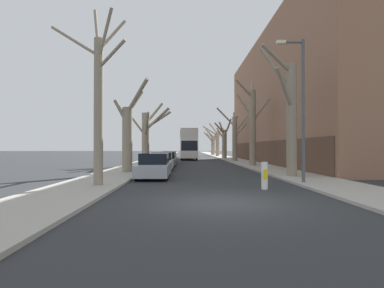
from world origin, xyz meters
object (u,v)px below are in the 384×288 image
object	(u,v)px
street_tree_right_0	(290,114)
parked_car_1	(162,162)
street_tree_right_2	(235,135)
parked_car_0	(154,166)
street_tree_left_0	(98,99)
street_tree_left_1	(128,134)
street_tree_right_1	(252,124)
street_tree_right_4	(217,141)
lamp_post	(301,103)
street_tree_right_3	(224,141)
street_tree_right_5	(213,143)
traffic_bollard	(265,176)
parked_car_2	(166,159)
street_tree_left_2	(147,134)
double_decker_bus	(189,143)
parked_car_3	(169,158)

from	to	relation	value
street_tree_right_0	parked_car_1	xyz separation A→B (m)	(-8.21, 6.07, -3.17)
street_tree_right_2	parked_car_0	xyz separation A→B (m)	(-8.28, -20.77, -2.72)
street_tree_left_0	parked_car_1	xyz separation A→B (m)	(2.13, 10.16, -3.39)
street_tree_left_1	parked_car_1	distance (m)	4.21
street_tree_right_1	street_tree_right_4	world-z (taller)	street_tree_right_1
street_tree_right_1	lamp_post	bearing A→B (deg)	-92.69
street_tree_right_0	street_tree_right_3	distance (m)	31.80
street_tree_right_5	traffic_bollard	xyz separation A→B (m)	(-2.89, -57.67, -2.23)
street_tree_left_1	parked_car_2	world-z (taller)	street_tree_left_1
street_tree_left_0	street_tree_right_2	bearing A→B (deg)	67.41
traffic_bollard	street_tree_right_3	bearing A→B (deg)	85.46
street_tree_right_4	parked_car_1	world-z (taller)	street_tree_right_4
street_tree_right_0	parked_car_0	xyz separation A→B (m)	(-8.21, 0.16, -3.16)
street_tree_right_0	traffic_bollard	size ratio (longest dim) A/B	6.83
street_tree_left_0	parked_car_0	size ratio (longest dim) A/B	1.92
street_tree_left_0	traffic_bollard	size ratio (longest dim) A/B	7.26
street_tree_right_5	lamp_post	xyz separation A→B (m)	(-0.63, -56.04, 1.24)
traffic_bollard	lamp_post	bearing A→B (deg)	35.84
street_tree_left_1	street_tree_right_5	distance (m)	50.77
street_tree_right_4	lamp_post	size ratio (longest dim) A/B	0.96
street_tree_left_2	street_tree_right_3	world-z (taller)	street_tree_left_2
street_tree_right_3	parked_car_2	bearing A→B (deg)	-112.15
parked_car_1	street_tree_left_2	bearing A→B (deg)	107.89
street_tree_right_1	street_tree_right_2	xyz separation A→B (m)	(0.00, 10.40, -0.72)
parked_car_1	lamp_post	distance (m)	12.51
street_tree_right_3	parked_car_0	bearing A→B (deg)	-104.67
street_tree_left_0	street_tree_right_2	xyz separation A→B (m)	(10.41, 25.02, -0.66)
street_tree_right_2	double_decker_bus	xyz separation A→B (m)	(-5.90, 7.56, -0.86)
parked_car_1	parked_car_3	world-z (taller)	parked_car_1
double_decker_bus	lamp_post	world-z (taller)	lamp_post
street_tree_right_2	street_tree_right_5	bearing A→B (deg)	90.03
street_tree_right_3	lamp_post	xyz separation A→B (m)	(-0.65, -35.04, 1.07)
street_tree_left_2	parked_car_0	distance (m)	12.53
street_tree_left_1	street_tree_left_0	bearing A→B (deg)	-89.87
street_tree_left_1	lamp_post	distance (m)	11.73
street_tree_right_3	parked_car_3	bearing A→B (deg)	-118.64
parked_car_0	parked_car_2	world-z (taller)	parked_car_0
street_tree_right_5	parked_car_0	size ratio (longest dim) A/B	1.30
street_tree_left_2	street_tree_right_1	world-z (taller)	street_tree_right_1
street_tree_left_0	street_tree_right_0	world-z (taller)	street_tree_left_0
traffic_bollard	street_tree_right_4	bearing A→B (deg)	86.64
street_tree_left_0	street_tree_right_0	bearing A→B (deg)	21.60
parked_car_3	traffic_bollard	distance (m)	22.17
street_tree_right_1	parked_car_3	world-z (taller)	street_tree_right_1
lamp_post	parked_car_2	bearing A→B (deg)	117.44
street_tree_left_0	street_tree_right_2	size ratio (longest dim) A/B	1.22
double_decker_bus	parked_car_1	world-z (taller)	double_decker_bus
parked_car_0	parked_car_1	size ratio (longest dim) A/B	1.01
street_tree_right_0	double_decker_bus	world-z (taller)	street_tree_right_0
parked_car_0	parked_car_1	bearing A→B (deg)	90.00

